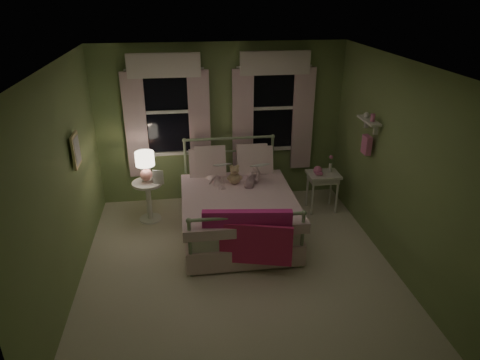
{
  "coord_description": "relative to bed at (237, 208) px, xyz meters",
  "views": [
    {
      "loc": [
        -0.6,
        -4.61,
        3.36
      ],
      "look_at": [
        0.1,
        0.53,
        1.0
      ],
      "focal_mm": 32.0,
      "sensor_mm": 36.0,
      "label": 1
    }
  ],
  "objects": [
    {
      "name": "book_nightstand",
      "position": [
        -1.21,
        0.45,
        0.27
      ],
      "size": [
        0.21,
        0.26,
        0.02
      ],
      "primitive_type": "imported",
      "rotation": [
        0.0,
        0.0,
        -0.24
      ],
      "color": "beige",
      "rests_on": "nightstand_left"
    },
    {
      "name": "book_right",
      "position": [
        0.28,
        0.17,
        0.54
      ],
      "size": [
        0.22,
        0.17,
        0.26
      ],
      "primitive_type": "imported",
      "rotation": [
        1.22,
        0.0,
        0.36
      ],
      "color": "beige",
      "rests_on": "child_right"
    },
    {
      "name": "window_left",
      "position": [
        -0.95,
        1.15,
        1.24
      ],
      "size": [
        1.34,
        0.13,
        1.96
      ],
      "color": "black",
      "rests_on": "room_shell"
    },
    {
      "name": "teddy_bear",
      "position": [
        -0.0,
        0.26,
        0.41
      ],
      "size": [
        0.23,
        0.19,
        0.31
      ],
      "color": "tan",
      "rests_on": "bed"
    },
    {
      "name": "framed_picture",
      "position": [
        -2.05,
        -0.28,
        1.12
      ],
      "size": [
        0.03,
        0.32,
        0.42
      ],
      "color": "beige",
      "rests_on": "room_shell"
    },
    {
      "name": "child_left",
      "position": [
        -0.28,
        0.42,
        0.57
      ],
      "size": [
        0.31,
        0.24,
        0.76
      ],
      "primitive_type": "imported",
      "rotation": [
        0.0,
        0.0,
        3.36
      ],
      "color": "#F7D1DD",
      "rests_on": "bed"
    },
    {
      "name": "wall_shelf",
      "position": [
        1.8,
        -0.18,
        1.14
      ],
      "size": [
        0.15,
        0.5,
        0.6
      ],
      "color": "white",
      "rests_on": "room_shell"
    },
    {
      "name": "nightstand_right",
      "position": [
        1.45,
        0.49,
        0.17
      ],
      "size": [
        0.5,
        0.4,
        0.64
      ],
      "color": "white",
      "rests_on": "ground"
    },
    {
      "name": "book_left",
      "position": [
        -0.28,
        0.17,
        0.58
      ],
      "size": [
        0.22,
        0.16,
        0.26
      ],
      "primitive_type": "imported",
      "rotation": [
        1.22,
        0.0,
        0.25
      ],
      "color": "beige",
      "rests_on": "child_left"
    },
    {
      "name": "window_right",
      "position": [
        0.75,
        1.15,
        1.24
      ],
      "size": [
        1.34,
        0.13,
        1.96
      ],
      "color": "black",
      "rests_on": "room_shell"
    },
    {
      "name": "pink_toy",
      "position": [
        1.35,
        0.49,
        0.32
      ],
      "size": [
        0.14,
        0.19,
        0.14
      ],
      "color": "pink",
      "rests_on": "nightstand_right"
    },
    {
      "name": "pink_throw",
      "position": [
        -0.0,
        -1.03,
        0.23
      ],
      "size": [
        1.1,
        0.34,
        0.71
      ],
      "color": "#D5298A",
      "rests_on": "bed"
    },
    {
      "name": "bed",
      "position": [
        0.0,
        0.0,
        0.0
      ],
      "size": [
        1.58,
        2.04,
        1.18
      ],
      "color": "white",
      "rests_on": "ground"
    },
    {
      "name": "bud_vase",
      "position": [
        1.57,
        0.54,
        0.41
      ],
      "size": [
        0.06,
        0.06,
        0.28
      ],
      "color": "white",
      "rests_on": "nightstand_right"
    },
    {
      "name": "table_lamp",
      "position": [
        -1.31,
        0.53,
        0.57
      ],
      "size": [
        0.28,
        0.28,
        0.46
      ],
      "color": "pink",
      "rests_on": "nightstand_left"
    },
    {
      "name": "child_right",
      "position": [
        0.28,
        0.42,
        0.58
      ],
      "size": [
        0.46,
        0.41,
        0.8
      ],
      "primitive_type": "imported",
      "rotation": [
        0.0,
        0.0,
        2.82
      ],
      "color": "#F7D1DD",
      "rests_on": "bed"
    },
    {
      "name": "nightstand_left",
      "position": [
        -1.31,
        0.53,
        0.03
      ],
      "size": [
        0.46,
        0.46,
        0.65
      ],
      "color": "white",
      "rests_on": "ground"
    },
    {
      "name": "room_shell",
      "position": [
        -0.1,
        -0.88,
        0.92
      ],
      "size": [
        4.2,
        4.2,
        4.2
      ],
      "color": "silver",
      "rests_on": "ground"
    }
  ]
}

